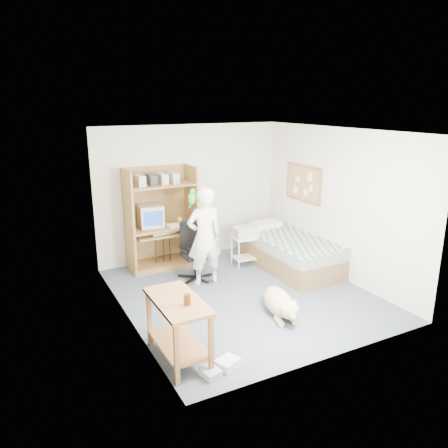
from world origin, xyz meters
The scene contains 21 objects.
floor centered at (0.00, 0.00, 0.00)m, with size 4.00×4.00×0.00m, color #475260.
wall_back centered at (0.00, 2.00, 1.25)m, with size 3.60×0.02×2.50m, color silver.
wall_right centered at (1.80, 0.00, 1.25)m, with size 0.02×4.00×2.50m, color silver.
wall_left centered at (-1.80, 0.00, 1.25)m, with size 0.02×4.00×2.50m, color silver.
ceiling centered at (0.00, 0.00, 2.50)m, with size 3.60×4.00×0.02m, color white.
computer_hutch centered at (-0.70, 1.74, 0.82)m, with size 1.20×0.63×1.80m.
bed centered at (1.30, 0.62, 0.29)m, with size 1.02×2.02×0.66m.
side_desk centered at (-1.55, -1.20, 0.49)m, with size 0.50×1.00×0.75m.
corkboard centered at (1.77, 0.90, 1.45)m, with size 0.04×0.94×0.66m.
office_chair centered at (-0.41, 0.93, 0.35)m, with size 0.55×0.55×0.97m.
person centered at (-0.36, 0.63, 0.80)m, with size 0.59×0.39×1.61m, color white.
parrot centered at (-0.56, 0.64, 1.47)m, with size 0.12×0.21×0.33m.
dog centered at (0.11, -0.84, 0.18)m, with size 0.54×1.11×0.42m.
printer_cart centered at (0.66, 1.08, 0.36)m, with size 0.48×0.39×0.54m.
printer centered at (0.66, 1.08, 0.63)m, with size 0.42×0.32×0.18m, color #B4B3AF.
crt_monitor centered at (-0.88, 1.75, 0.96)m, with size 0.44×0.47×0.38m.
keyboard centered at (-0.72, 1.58, 0.67)m, with size 0.45×0.16×0.03m, color beige.
pencil_cup centered at (-0.37, 1.65, 0.82)m, with size 0.08×0.08×0.12m, color yellow.
drink_glass centered at (-1.50, -1.37, 0.81)m, with size 0.08×0.08×0.12m, color #431C0A.
floor_box_a centered at (-1.13, -1.62, 0.05)m, with size 0.25×0.20×0.10m, color silver.
floor_box_b centered at (-1.37, -1.67, 0.04)m, with size 0.18×0.22×0.08m, color #B6B5B1.
Camera 1 is at (-3.15, -5.42, 2.91)m, focal length 35.00 mm.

